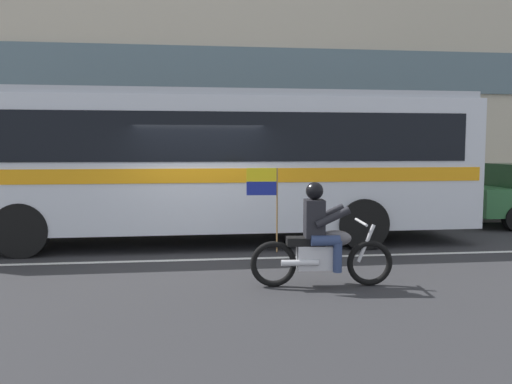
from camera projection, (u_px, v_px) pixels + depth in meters
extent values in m
plane|color=#2B2B2D|center=(200.00, 253.00, 10.14)|extent=(60.00, 60.00, 0.00)
cube|color=#B7B2A8|center=(198.00, 215.00, 15.18)|extent=(28.00, 3.80, 0.15)
cube|color=silver|center=(201.00, 260.00, 9.55)|extent=(26.60, 0.14, 0.01)
cube|color=#B2A893|center=(195.00, 9.00, 16.88)|extent=(28.00, 0.80, 13.19)
cube|color=#4C606B|center=(196.00, 68.00, 16.62)|extent=(25.76, 0.10, 1.40)
cube|color=silver|center=(207.00, 163.00, 11.20)|extent=(11.38, 2.65, 2.70)
cube|color=black|center=(207.00, 138.00, 11.15)|extent=(10.47, 2.68, 0.96)
cube|color=orange|center=(207.00, 172.00, 11.21)|extent=(11.15, 2.68, 0.28)
cube|color=#ADB1BA|center=(206.00, 98.00, 11.07)|extent=(11.15, 2.52, 0.16)
cylinder|color=black|center=(21.00, 230.00, 9.71)|extent=(1.04, 0.30, 1.04)
cylinder|color=black|center=(363.00, 224.00, 10.51)|extent=(1.04, 0.30, 1.04)
torus|color=black|center=(370.00, 263.00, 7.75)|extent=(0.69, 0.14, 0.69)
torus|color=black|center=(273.00, 264.00, 7.68)|extent=(0.69, 0.14, 0.69)
cube|color=silver|center=(319.00, 257.00, 7.70)|extent=(0.66, 0.33, 0.36)
ellipsoid|color=#59565B|center=(335.00, 238.00, 7.69)|extent=(0.50, 0.32, 0.24)
cube|color=black|center=(305.00, 241.00, 7.67)|extent=(0.58, 0.30, 0.12)
cylinder|color=silver|center=(366.00, 243.00, 7.72)|extent=(0.28, 0.08, 0.58)
cylinder|color=silver|center=(361.00, 222.00, 7.69)|extent=(0.09, 0.64, 0.04)
cylinder|color=silver|center=(300.00, 263.00, 7.54)|extent=(0.56, 0.13, 0.09)
cube|color=black|center=(314.00, 218.00, 7.65)|extent=(0.31, 0.38, 0.56)
sphere|color=black|center=(315.00, 191.00, 7.62)|extent=(0.26, 0.26, 0.26)
cylinder|color=navy|center=(321.00, 236.00, 7.86)|extent=(0.43, 0.18, 0.15)
cylinder|color=navy|center=(333.00, 252.00, 7.89)|extent=(0.13, 0.13, 0.46)
cylinder|color=navy|center=(326.00, 241.00, 7.50)|extent=(0.43, 0.18, 0.15)
cylinder|color=navy|center=(338.00, 257.00, 7.53)|extent=(0.13, 0.13, 0.46)
cylinder|color=black|center=(328.00, 214.00, 7.86)|extent=(0.52, 0.15, 0.32)
cylinder|color=black|center=(333.00, 217.00, 7.46)|extent=(0.52, 0.15, 0.32)
cylinder|color=olive|center=(277.00, 210.00, 7.62)|extent=(0.02, 0.02, 1.25)
cube|color=yellow|center=(261.00, 175.00, 7.56)|extent=(0.44, 0.05, 0.20)
cube|color=navy|center=(261.00, 188.00, 7.58)|extent=(0.44, 0.05, 0.20)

